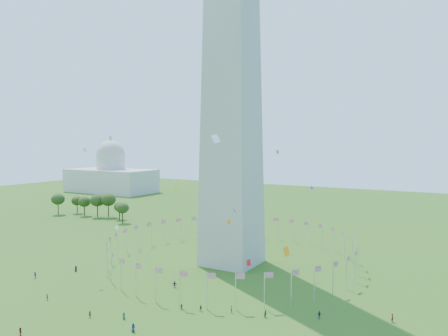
% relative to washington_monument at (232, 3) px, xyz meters
% --- Properties ---
extents(ground, '(600.00, 600.00, 0.00)m').
position_rel_washington_monument_xyz_m(ground, '(0.00, -50.00, -84.50)').
color(ground, '#285213').
rests_on(ground, ground).
extents(washington_monument, '(16.80, 16.80, 169.00)m').
position_rel_washington_monument_xyz_m(washington_monument, '(0.00, 0.00, 0.00)').
color(washington_monument, beige).
rests_on(washington_monument, ground).
extents(flag_ring, '(80.24, 80.24, 9.00)m').
position_rel_washington_monument_xyz_m(flag_ring, '(-0.00, 0.00, -80.00)').
color(flag_ring, silver).
rests_on(flag_ring, ground).
extents(capitol_building, '(70.00, 35.00, 46.00)m').
position_rel_washington_monument_xyz_m(capitol_building, '(-180.00, 130.00, -61.50)').
color(capitol_building, beige).
rests_on(capitol_building, ground).
extents(crowd, '(97.70, 61.17, 1.96)m').
position_rel_washington_monument_xyz_m(crowd, '(5.02, -47.76, -83.63)').
color(crowd, '#212B4E').
rests_on(crowd, ground).
extents(kites_aloft, '(107.10, 70.54, 37.77)m').
position_rel_washington_monument_xyz_m(kites_aloft, '(4.79, -23.90, -62.89)').
color(kites_aloft, blue).
rests_on(kites_aloft, ground).
extents(tree_line_west, '(55.21, 15.99, 12.52)m').
position_rel_washington_monument_xyz_m(tree_line_west, '(-106.14, 41.08, -78.97)').
color(tree_line_west, '#34511B').
rests_on(tree_line_west, ground).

